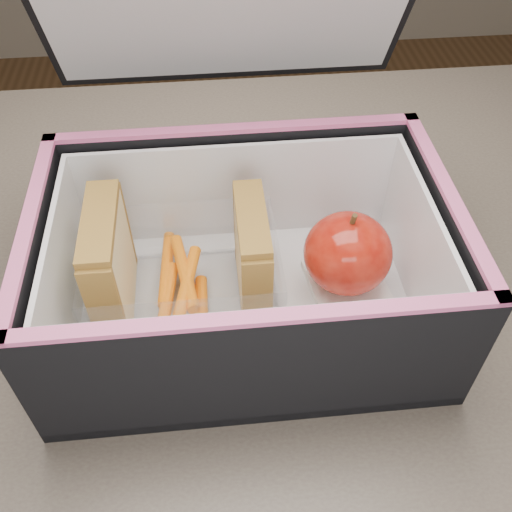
{
  "coord_description": "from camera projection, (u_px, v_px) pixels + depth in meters",
  "views": [
    {
      "loc": [
        0.01,
        -0.35,
        1.17
      ],
      "look_at": [
        0.05,
        -0.01,
        0.81
      ],
      "focal_mm": 40.0,
      "sensor_mm": 36.0,
      "label": 1
    }
  ],
  "objects": [
    {
      "name": "paper_napkin",
      "position": [
        347.0,
        284.0,
        0.53
      ],
      "size": [
        0.08,
        0.08,
        0.01
      ],
      "primitive_type": "cube",
      "rotation": [
        0.0,
        0.0,
        0.13
      ],
      "color": "white",
      "rests_on": "lunch_bag"
    },
    {
      "name": "red_apple",
      "position": [
        348.0,
        253.0,
        0.5
      ],
      "size": [
        0.1,
        0.1,
        0.08
      ],
      "rotation": [
        0.0,
        0.0,
        0.32
      ],
      "color": "#850400",
      "rests_on": "paper_napkin"
    },
    {
      "name": "sandwich_right",
      "position": [
        252.0,
        257.0,
        0.49
      ],
      "size": [
        0.02,
        0.09,
        0.1
      ],
      "color": "beige",
      "rests_on": "plastic_tub"
    },
    {
      "name": "lunch_bag",
      "position": [
        245.0,
        254.0,
        0.48
      ],
      "size": [
        0.33,
        0.32,
        0.32
      ],
      "color": "black",
      "rests_on": "kitchen_table"
    },
    {
      "name": "kitchen_table",
      "position": [
        212.0,
        349.0,
        0.61
      ],
      "size": [
        1.2,
        0.8,
        0.75
      ],
      "color": "#64594B",
      "rests_on": "ground"
    },
    {
      "name": "sandwich_left",
      "position": [
        110.0,
        264.0,
        0.48
      ],
      "size": [
        0.03,
        0.09,
        0.1
      ],
      "color": "beige",
      "rests_on": "plastic_tub"
    },
    {
      "name": "carrot_sticks",
      "position": [
        183.0,
        291.0,
        0.5
      ],
      "size": [
        0.05,
        0.14,
        0.03
      ],
      "color": "#FF6400",
      "rests_on": "plastic_tub"
    },
    {
      "name": "plastic_tub",
      "position": [
        184.0,
        276.0,
        0.49
      ],
      "size": [
        0.16,
        0.12,
        0.07
      ],
      "primitive_type": null,
      "color": "white",
      "rests_on": "lunch_bag"
    }
  ]
}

